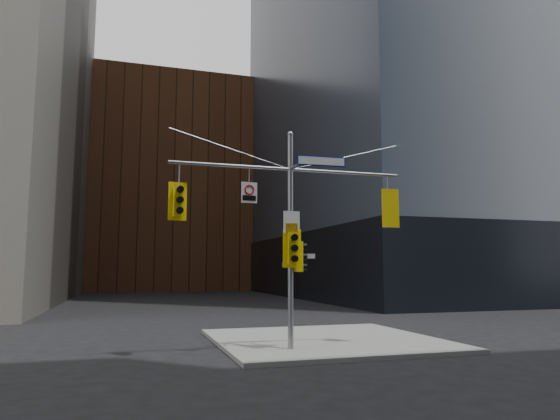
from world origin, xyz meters
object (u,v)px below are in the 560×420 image
traffic_light_pole_front (293,248)px  regulatory_sign_arm (249,192)px  signal_assembly (290,216)px  traffic_light_east_arm (388,209)px  traffic_light_pole_side (300,257)px  street_sign_blade (321,161)px  traffic_light_west_arm (179,201)px

traffic_light_pole_front → regulatory_sign_arm: (-1.41, 0.25, 1.81)m
signal_assembly → traffic_light_east_arm: (3.62, 0.00, 0.38)m
traffic_light_east_arm → regulatory_sign_arm: size_ratio=1.99×
traffic_light_pole_side → street_sign_blade: street_sign_blade is taller
signal_assembly → traffic_light_east_arm: size_ratio=5.94×
signal_assembly → street_sign_blade: 2.23m
traffic_light_pole_side → traffic_light_pole_front: traffic_light_pole_front is taller
traffic_light_west_arm → street_sign_blade: 5.01m
traffic_light_pole_side → regulatory_sign_arm: size_ratio=1.48×
traffic_light_pole_side → signal_assembly: bearing=94.1°
signal_assembly → traffic_light_west_arm: size_ratio=6.62×
traffic_light_pole_front → traffic_light_west_arm: bearing=-179.1°
traffic_light_west_arm → traffic_light_pole_side: traffic_light_west_arm is taller
traffic_light_east_arm → traffic_light_west_arm: bearing=1.3°
traffic_light_west_arm → regulatory_sign_arm: regulatory_sign_arm is taller
traffic_light_pole_side → traffic_light_pole_front: 0.50m
traffic_light_east_arm → street_sign_blade: (-2.50, 0.00, 1.55)m
traffic_light_west_arm → traffic_light_east_arm: size_ratio=0.90×
traffic_light_west_arm → traffic_light_pole_front: (3.65, -0.28, -1.44)m
street_sign_blade → regulatory_sign_arm: size_ratio=2.59×
traffic_light_pole_front → street_sign_blade: street_sign_blade is taller
traffic_light_west_arm → street_sign_blade: street_sign_blade is taller
regulatory_sign_arm → traffic_light_west_arm: bearing=172.3°
street_sign_blade → signal_assembly: bearing=-177.3°
street_sign_blade → traffic_light_pole_front: bearing=-163.8°
signal_assembly → regulatory_sign_arm: 1.60m
signal_assembly → traffic_light_pole_side: 1.36m
signal_assembly → traffic_light_pole_side: signal_assembly is taller
traffic_light_west_arm → traffic_light_pole_side: (3.97, -0.01, -1.70)m
signal_assembly → traffic_light_pole_side: (0.32, 0.00, -1.32)m
traffic_light_pole_front → street_sign_blade: 3.20m
traffic_light_east_arm → traffic_light_pole_front: size_ratio=1.07×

